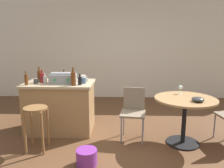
{
  "coord_description": "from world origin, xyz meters",
  "views": [
    {
      "loc": [
        -0.01,
        -3.28,
        1.66
      ],
      "look_at": [
        -0.14,
        0.26,
        0.94
      ],
      "focal_mm": 35.56,
      "sensor_mm": 36.0,
      "label": 1
    }
  ],
  "objects_px": {
    "cup_0": "(83,78)",
    "cup_3": "(55,77)",
    "wooden_stool": "(36,119)",
    "wine_glass": "(181,88)",
    "serving_bowl": "(198,99)",
    "bottle_2": "(45,80)",
    "bottle_6": "(42,78)",
    "bottle_5": "(26,80)",
    "cup_2": "(36,81)",
    "kitchen_island": "(60,106)",
    "cup_1": "(84,81)",
    "plastic_bucket": "(87,157)",
    "bottle_0": "(73,78)",
    "bottle_3": "(80,81)",
    "bottle_4": "(39,76)",
    "toolbox": "(63,78)",
    "folding_chair_far": "(133,109)",
    "bottle_1": "(64,76)",
    "dining_table": "(185,109)"
  },
  "relations": [
    {
      "from": "cup_0",
      "to": "cup_3",
      "type": "bearing_deg",
      "value": 169.23
    },
    {
      "from": "wooden_stool",
      "to": "wine_glass",
      "type": "relative_size",
      "value": 4.73
    },
    {
      "from": "serving_bowl",
      "to": "bottle_2",
      "type": "bearing_deg",
      "value": 167.6
    },
    {
      "from": "bottle_6",
      "to": "bottle_5",
      "type": "bearing_deg",
      "value": -137.71
    },
    {
      "from": "cup_2",
      "to": "serving_bowl",
      "type": "distance_m",
      "value": 2.66
    },
    {
      "from": "kitchen_island",
      "to": "cup_2",
      "type": "xyz_separation_m",
      "value": [
        -0.37,
        -0.15,
        0.49
      ]
    },
    {
      "from": "cup_1",
      "to": "cup_3",
      "type": "bearing_deg",
      "value": 151.47
    },
    {
      "from": "wine_glass",
      "to": "plastic_bucket",
      "type": "bearing_deg",
      "value": -146.5
    },
    {
      "from": "bottle_0",
      "to": "cup_2",
      "type": "distance_m",
      "value": 0.69
    },
    {
      "from": "serving_bowl",
      "to": "bottle_3",
      "type": "bearing_deg",
      "value": 165.5
    },
    {
      "from": "bottle_4",
      "to": "cup_2",
      "type": "relative_size",
      "value": 2.61
    },
    {
      "from": "toolbox",
      "to": "bottle_2",
      "type": "distance_m",
      "value": 0.31
    },
    {
      "from": "plastic_bucket",
      "to": "toolbox",
      "type": "bearing_deg",
      "value": 116.98
    },
    {
      "from": "bottle_5",
      "to": "plastic_bucket",
      "type": "bearing_deg",
      "value": -38.61
    },
    {
      "from": "toolbox",
      "to": "cup_3",
      "type": "bearing_deg",
      "value": 128.26
    },
    {
      "from": "bottle_4",
      "to": "cup_1",
      "type": "relative_size",
      "value": 2.57
    },
    {
      "from": "cup_1",
      "to": "wine_glass",
      "type": "xyz_separation_m",
      "value": [
        1.64,
        -0.11,
        -0.09
      ]
    },
    {
      "from": "wooden_stool",
      "to": "bottle_2",
      "type": "distance_m",
      "value": 0.8
    },
    {
      "from": "bottle_2",
      "to": "cup_2",
      "type": "distance_m",
      "value": 0.16
    },
    {
      "from": "folding_chair_far",
      "to": "bottle_1",
      "type": "distance_m",
      "value": 1.49
    },
    {
      "from": "bottle_0",
      "to": "bottle_1",
      "type": "distance_m",
      "value": 0.6
    },
    {
      "from": "bottle_5",
      "to": "folding_chair_far",
      "type": "bearing_deg",
      "value": -1.57
    },
    {
      "from": "toolbox",
      "to": "folding_chair_far",
      "type": "bearing_deg",
      "value": -11.13
    },
    {
      "from": "bottle_1",
      "to": "bottle_2",
      "type": "relative_size",
      "value": 1.06
    },
    {
      "from": "bottle_1",
      "to": "wine_glass",
      "type": "distance_m",
      "value": 2.14
    },
    {
      "from": "kitchen_island",
      "to": "bottle_5",
      "type": "bearing_deg",
      "value": -153.16
    },
    {
      "from": "cup_0",
      "to": "wine_glass",
      "type": "height_order",
      "value": "cup_0"
    },
    {
      "from": "dining_table",
      "to": "cup_0",
      "type": "distance_m",
      "value": 1.85
    },
    {
      "from": "bottle_1",
      "to": "bottle_6",
      "type": "distance_m",
      "value": 0.45
    },
    {
      "from": "folding_chair_far",
      "to": "bottle_2",
      "type": "height_order",
      "value": "bottle_2"
    },
    {
      "from": "cup_2",
      "to": "bottle_5",
      "type": "bearing_deg",
      "value": -140.34
    },
    {
      "from": "kitchen_island",
      "to": "bottle_2",
      "type": "bearing_deg",
      "value": -146.89
    },
    {
      "from": "wooden_stool",
      "to": "plastic_bucket",
      "type": "xyz_separation_m",
      "value": [
        0.8,
        -0.38,
        -0.39
      ]
    },
    {
      "from": "wooden_stool",
      "to": "cup_3",
      "type": "height_order",
      "value": "cup_3"
    },
    {
      "from": "kitchen_island",
      "to": "bottle_3",
      "type": "relative_size",
      "value": 6.64
    },
    {
      "from": "bottle_3",
      "to": "toolbox",
      "type": "bearing_deg",
      "value": 155.52
    },
    {
      "from": "toolbox",
      "to": "bottle_1",
      "type": "bearing_deg",
      "value": 101.54
    },
    {
      "from": "bottle_6",
      "to": "plastic_bucket",
      "type": "distance_m",
      "value": 1.69
    },
    {
      "from": "toolbox",
      "to": "cup_3",
      "type": "xyz_separation_m",
      "value": [
        -0.24,
        0.31,
        -0.03
      ]
    },
    {
      "from": "cup_2",
      "to": "cup_3",
      "type": "bearing_deg",
      "value": 61.94
    },
    {
      "from": "bottle_4",
      "to": "bottle_5",
      "type": "relative_size",
      "value": 1.17
    },
    {
      "from": "bottle_3",
      "to": "bottle_5",
      "type": "height_order",
      "value": "bottle_5"
    },
    {
      "from": "bottle_0",
      "to": "cup_3",
      "type": "distance_m",
      "value": 0.69
    },
    {
      "from": "bottle_3",
      "to": "cup_1",
      "type": "distance_m",
      "value": 0.13
    },
    {
      "from": "cup_1",
      "to": "serving_bowl",
      "type": "distance_m",
      "value": 1.88
    },
    {
      "from": "toolbox",
      "to": "serving_bowl",
      "type": "xyz_separation_m",
      "value": [
        2.15,
        -0.62,
        -0.19
      ]
    },
    {
      "from": "bottle_1",
      "to": "cup_2",
      "type": "relative_size",
      "value": 1.8
    },
    {
      "from": "wooden_stool",
      "to": "bottle_2",
      "type": "height_order",
      "value": "bottle_2"
    },
    {
      "from": "kitchen_island",
      "to": "wine_glass",
      "type": "xyz_separation_m",
      "value": [
        2.1,
        -0.19,
        0.41
      ]
    },
    {
      "from": "bottle_0",
      "to": "wooden_stool",
      "type": "bearing_deg",
      "value": -131.26
    }
  ]
}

